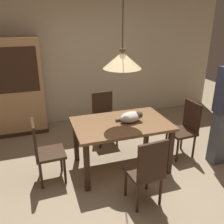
% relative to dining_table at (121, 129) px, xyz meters
% --- Properties ---
extents(ground, '(10.00, 10.00, 0.00)m').
position_rel_dining_table_xyz_m(ground, '(-0.13, -0.54, -0.65)').
color(ground, '#998466').
extents(back_wall, '(6.40, 0.10, 2.90)m').
position_rel_dining_table_xyz_m(back_wall, '(-0.13, 2.11, 0.80)').
color(back_wall, beige).
rests_on(back_wall, ground).
extents(dining_table, '(1.40, 0.90, 0.75)m').
position_rel_dining_table_xyz_m(dining_table, '(0.00, 0.00, 0.00)').
color(dining_table, brown).
rests_on(dining_table, ground).
extents(chair_left_side, '(0.41, 0.41, 0.93)m').
position_rel_dining_table_xyz_m(chair_left_side, '(-1.13, -0.00, -0.14)').
color(chair_left_side, '#382316').
rests_on(chair_left_side, ground).
extents(chair_far_back, '(0.41, 0.41, 0.93)m').
position_rel_dining_table_xyz_m(chair_far_back, '(-0.00, 0.88, -0.14)').
color(chair_far_back, '#382316').
rests_on(chair_far_back, ground).
extents(chair_near_front, '(0.43, 0.43, 0.93)m').
position_rel_dining_table_xyz_m(chair_near_front, '(0.01, -0.88, -0.14)').
color(chair_near_front, '#382316').
rests_on(chair_near_front, ground).
extents(chair_right_side, '(0.42, 0.42, 0.93)m').
position_rel_dining_table_xyz_m(chair_right_side, '(1.13, 0.00, -0.14)').
color(chair_right_side, '#382316').
rests_on(chair_right_side, ground).
extents(cat_sleeping, '(0.40, 0.30, 0.16)m').
position_rel_dining_table_xyz_m(cat_sleeping, '(0.15, -0.01, 0.18)').
color(cat_sleeping, beige).
rests_on(cat_sleeping, dining_table).
extents(pendant_lamp, '(0.52, 0.52, 1.30)m').
position_rel_dining_table_xyz_m(pendant_lamp, '(0.00, 0.00, 1.01)').
color(pendant_lamp, beige).
extents(hutch_bookcase, '(1.12, 0.45, 1.85)m').
position_rel_dining_table_xyz_m(hutch_bookcase, '(-1.53, 1.78, 0.24)').
color(hutch_bookcase, tan).
rests_on(hutch_bookcase, ground).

